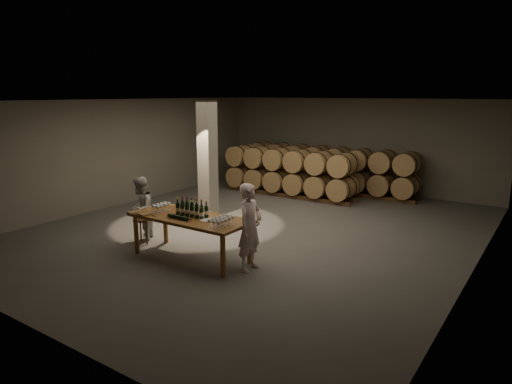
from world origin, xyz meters
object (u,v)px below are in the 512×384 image
Objects in this scene: plate at (207,220)px; notebook_near at (144,214)px; bottle_cluster at (192,210)px; person_man at (250,227)px; stool at (141,224)px; person_woman at (141,209)px; tasting_table at (191,221)px.

plate is 1.42m from notebook_near.
person_man reaches higher than bottle_cluster.
person_man is (2.91, 0.14, 0.37)m from stool.
bottle_cluster reaches higher than notebook_near.
plate is at bearing 51.16° from person_woman.
bottle_cluster is (0.00, 0.05, 0.23)m from tasting_table.
plate is at bearing -11.40° from bottle_cluster.
tasting_table is 9.41× the size of plate.
tasting_table reaches higher than stool.
tasting_table is 0.24m from bottle_cluster.
stool is at bearing 14.42° from person_woman.
person_man reaches higher than plate.
person_man is at bearing 7.02° from tasting_table.
person_man is 3.11m from person_woman.
notebook_near is 0.17× the size of person_woman.
stool is 0.39× the size of person_woman.
plate is 0.16× the size of person_man.
person_man reaches higher than stool.
person_woman reaches higher than notebook_near.
person_woman is (-1.74, 0.17, -0.27)m from bottle_cluster.
plate reaches higher than stool.
stool is 0.39m from person_woman.
tasting_table is 1.38m from person_man.
notebook_near is at bearing -150.57° from bottle_cluster.
plate is 1.10× the size of notebook_near.
person_woman is at bearing 136.37° from stool.
tasting_table is at bearing 37.40° from notebook_near.
stool is (-1.54, 0.03, -0.31)m from tasting_table.
tasting_table is 1.72× the size of person_woman.
notebook_near reaches higher than tasting_table.
person_woman is (-3.11, 0.05, -0.10)m from person_man.
person_man is at bearing 2.78° from stool.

